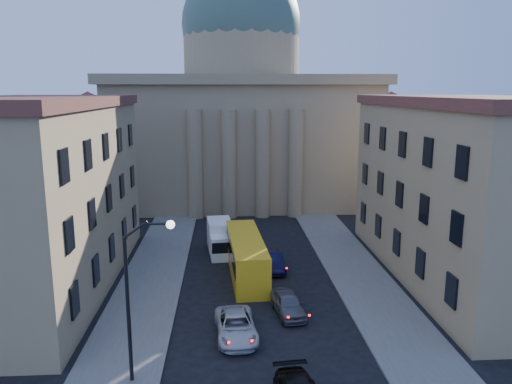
{
  "coord_description": "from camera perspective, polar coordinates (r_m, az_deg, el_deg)",
  "views": [
    {
      "loc": [
        -2.43,
        -16.16,
        15.15
      ],
      "look_at": [
        -0.19,
        20.03,
        7.74
      ],
      "focal_mm": 35.0,
      "sensor_mm": 36.0,
      "label": 1
    }
  ],
  "objects": [
    {
      "name": "city_bus",
      "position": [
        41.85,
        -1.14,
        -7.16
      ],
      "size": [
        3.27,
        11.51,
        3.21
      ],
      "rotation": [
        0.0,
        0.0,
        0.06
      ],
      "color": "yellow",
      "rests_on": "ground"
    },
    {
      "name": "car_left_mid",
      "position": [
        32.2,
        -2.3,
        -15.06
      ],
      "size": [
        2.82,
        5.43,
        1.46
      ],
      "primitive_type": "imported",
      "rotation": [
        0.0,
        0.0,
        0.08
      ],
      "color": "beige",
      "rests_on": "ground"
    },
    {
      "name": "sidewalk_right",
      "position": [
        38.91,
        13.34,
        -11.57
      ],
      "size": [
        5.0,
        60.0,
        0.15
      ],
      "primitive_type": "cube",
      "color": "#5D5B55",
      "rests_on": "ground"
    },
    {
      "name": "church",
      "position": [
        71.74,
        -1.63,
        8.94
      ],
      "size": [
        68.02,
        28.76,
        36.6
      ],
      "color": "#8F7A58",
      "rests_on": "ground"
    },
    {
      "name": "street_lamp",
      "position": [
        26.49,
        -13.38,
        -10.64
      ],
      "size": [
        2.62,
        0.44,
        8.83
      ],
      "color": "black",
      "rests_on": "ground"
    },
    {
      "name": "car_right_far",
      "position": [
        35.17,
        3.68,
        -12.62
      ],
      "size": [
        2.38,
        4.66,
        1.52
      ],
      "primitive_type": "imported",
      "rotation": [
        0.0,
        0.0,
        0.14
      ],
      "color": "#535358",
      "rests_on": "ground"
    },
    {
      "name": "sidewalk_left",
      "position": [
        37.83,
        -12.77,
        -12.23
      ],
      "size": [
        5.0,
        60.0,
        0.15
      ],
      "primitive_type": "cube",
      "color": "#5D5B55",
      "rests_on": "ground"
    },
    {
      "name": "box_truck",
      "position": [
        47.38,
        -4.1,
        -5.32
      ],
      "size": [
        2.65,
        5.63,
        2.99
      ],
      "rotation": [
        0.0,
        0.0,
        0.1
      ],
      "color": "white",
      "rests_on": "ground"
    },
    {
      "name": "building_right",
      "position": [
        43.51,
        23.04,
        0.4
      ],
      "size": [
        11.6,
        26.6,
        14.7
      ],
      "color": "tan",
      "rests_on": "ground"
    },
    {
      "name": "car_right_distant",
      "position": [
        43.19,
        1.93,
        -7.91
      ],
      "size": [
        1.92,
        4.74,
        1.53
      ],
      "primitive_type": "imported",
      "rotation": [
        0.0,
        0.0,
        0.06
      ],
      "color": "black",
      "rests_on": "ground"
    },
    {
      "name": "building_left",
      "position": [
        41.57,
        -24.0,
        -0.17
      ],
      "size": [
        11.6,
        26.6,
        14.7
      ],
      "color": "tan",
      "rests_on": "ground"
    }
  ]
}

